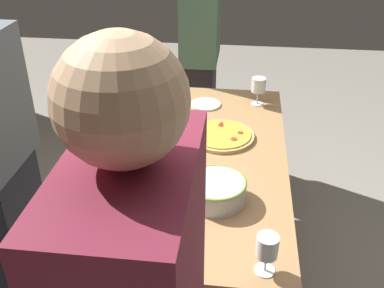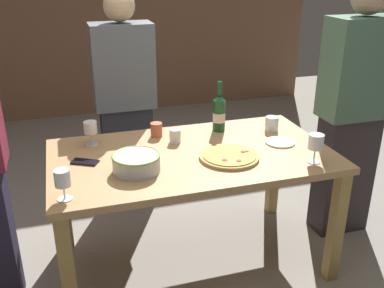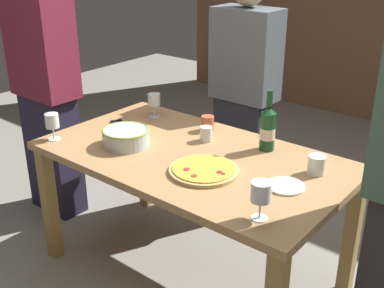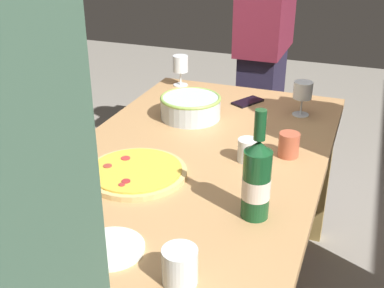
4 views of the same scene
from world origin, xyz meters
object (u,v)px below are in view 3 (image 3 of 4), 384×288
(pizza, at_px, (204,170))
(person_host, at_px, (244,96))
(side_plate, at_px, (285,186))
(wine_glass_by_bottle, at_px, (154,101))
(cup_amber, at_px, (208,123))
(serving_bowl, at_px, (126,137))
(cell_phone, at_px, (119,124))
(wine_bottle, at_px, (268,128))
(wine_glass_near_pizza, at_px, (261,194))
(cup_spare, at_px, (206,134))
(cup_ceramic, at_px, (317,165))
(wine_glass_far_left, at_px, (52,122))
(person_guest_right, at_px, (46,92))
(dining_table, at_px, (192,170))

(pizza, height_order, person_host, person_host)
(side_plate, height_order, person_host, person_host)
(wine_glass_by_bottle, distance_m, cup_amber, 0.40)
(serving_bowl, bearing_deg, cell_phone, 144.57)
(wine_bottle, height_order, cell_phone, wine_bottle)
(wine_bottle, bearing_deg, wine_glass_near_pizza, -61.24)
(cup_spare, bearing_deg, serving_bowl, -132.45)
(cup_ceramic, height_order, person_host, person_host)
(wine_glass_near_pizza, height_order, cup_spare, wine_glass_near_pizza)
(pizza, height_order, wine_bottle, wine_bottle)
(pizza, distance_m, wine_bottle, 0.44)
(wine_glass_near_pizza, distance_m, wine_glass_far_left, 1.32)
(pizza, xyz_separation_m, cup_ceramic, (0.42, 0.32, 0.03))
(pizza, height_order, wine_glass_near_pizza, wine_glass_near_pizza)
(side_plate, bearing_deg, cup_ceramic, 77.74)
(pizza, height_order, wine_glass_by_bottle, wine_glass_by_bottle)
(cup_ceramic, bearing_deg, side_plate, -102.26)
(cup_amber, xyz_separation_m, cell_phone, (-0.46, -0.27, -0.04))
(wine_bottle, xyz_separation_m, side_plate, (0.28, -0.31, -0.12))
(person_guest_right, bearing_deg, wine_bottle, 10.97)
(wine_glass_far_left, bearing_deg, wine_bottle, 32.34)
(wine_glass_near_pizza, relative_size, wine_glass_by_bottle, 1.11)
(dining_table, xyz_separation_m, person_host, (-0.25, 0.86, 0.15))
(cup_amber, bearing_deg, side_plate, -25.28)
(dining_table, distance_m, wine_glass_by_bottle, 0.64)
(wine_glass_far_left, height_order, cup_spare, wine_glass_far_left)
(cell_phone, height_order, person_guest_right, person_guest_right)
(dining_table, bearing_deg, wine_glass_far_left, -155.14)
(pizza, xyz_separation_m, serving_bowl, (-0.52, -0.01, 0.04))
(person_host, bearing_deg, wine_glass_near_pizza, 19.88)
(pizza, distance_m, cup_spare, 0.39)
(wine_glass_by_bottle, height_order, cell_phone, wine_glass_by_bottle)
(person_host, bearing_deg, side_plate, 26.48)
(dining_table, distance_m, person_guest_right, 1.21)
(pizza, distance_m, wine_glass_by_bottle, 0.83)
(wine_bottle, height_order, cup_ceramic, wine_bottle)
(pizza, relative_size, wine_glass_near_pizza, 2.07)
(wine_glass_near_pizza, bearing_deg, wine_glass_by_bottle, 152.13)
(dining_table, height_order, cup_ceramic, cup_ceramic)
(pizza, xyz_separation_m, cell_phone, (-0.77, 0.17, -0.01))
(wine_glass_by_bottle, relative_size, side_plate, 0.83)
(wine_bottle, relative_size, cup_amber, 3.72)
(wine_glass_by_bottle, bearing_deg, side_plate, -15.57)
(side_plate, bearing_deg, wine_bottle, 132.73)
(person_host, bearing_deg, cup_spare, 0.26)
(dining_table, height_order, side_plate, side_plate)
(serving_bowl, xyz_separation_m, cell_phone, (-0.25, 0.18, -0.05))
(cell_phone, relative_size, person_host, 0.09)
(dining_table, xyz_separation_m, side_plate, (0.55, -0.01, 0.10))
(cup_ceramic, distance_m, person_host, 1.07)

